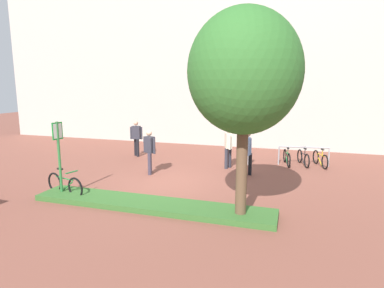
# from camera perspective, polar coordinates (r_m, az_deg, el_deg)

# --- Properties ---
(ground_plane) EXTENTS (60.00, 60.00, 0.00)m
(ground_plane) POSITION_cam_1_polar(r_m,az_deg,el_deg) (11.57, -4.73, -6.76)
(ground_plane) COLOR brown
(building_facade) EXTENTS (28.00, 1.20, 10.00)m
(building_facade) POSITION_cam_1_polar(r_m,az_deg,el_deg) (18.84, 4.66, 15.19)
(building_facade) COLOR #B2ADA3
(building_facade) RESTS_ON ground
(planter_strip) EXTENTS (7.00, 1.10, 0.16)m
(planter_strip) POSITION_cam_1_polar(r_m,az_deg,el_deg) (9.33, -7.43, -10.56)
(planter_strip) COLOR #336028
(planter_strip) RESTS_ON ground
(tree_sidewalk) EXTENTS (2.73, 2.73, 5.21)m
(tree_sidewalk) POSITION_cam_1_polar(r_m,az_deg,el_deg) (7.93, 9.24, 12.34)
(tree_sidewalk) COLOR brown
(tree_sidewalk) RESTS_ON ground
(parking_sign_post) EXTENTS (0.09, 0.36, 2.33)m
(parking_sign_post) POSITION_cam_1_polar(r_m,az_deg,el_deg) (10.52, -22.52, -0.67)
(parking_sign_post) COLOR #2D7238
(parking_sign_post) RESTS_ON ground
(bike_at_sign) EXTENTS (1.64, 0.56, 0.86)m
(bike_at_sign) POSITION_cam_1_polar(r_m,az_deg,el_deg) (10.85, -21.58, -6.70)
(bike_at_sign) COLOR black
(bike_at_sign) RESTS_ON ground
(bike_rack_cluster) EXTENTS (2.09, 1.65, 0.83)m
(bike_rack_cluster) POSITION_cam_1_polar(r_m,az_deg,el_deg) (14.62, 19.09, -2.27)
(bike_rack_cluster) COLOR #99999E
(bike_rack_cluster) RESTS_ON ground
(bollard_steel) EXTENTS (0.16, 0.16, 0.90)m
(bollard_steel) POSITION_cam_1_polar(r_m,az_deg,el_deg) (14.12, 10.14, -1.86)
(bollard_steel) COLOR #ADADB2
(bollard_steel) RESTS_ON ground
(person_casual_tan) EXTENTS (0.38, 0.57, 1.72)m
(person_casual_tan) POSITION_cam_1_polar(r_m,az_deg,el_deg) (13.34, 6.43, -0.14)
(person_casual_tan) COLOR #2D2D38
(person_casual_tan) RESTS_ON ground
(person_shirt_blue) EXTENTS (0.34, 0.59, 1.72)m
(person_shirt_blue) POSITION_cam_1_polar(r_m,az_deg,el_deg) (12.31, 9.76, -1.11)
(person_shirt_blue) COLOR black
(person_shirt_blue) RESTS_ON ground
(person_suited_navy) EXTENTS (0.58, 0.39, 1.72)m
(person_suited_navy) POSITION_cam_1_polar(r_m,az_deg,el_deg) (12.48, -7.53, -0.90)
(person_suited_navy) COLOR #383342
(person_suited_navy) RESTS_ON ground
(person_suited_dark) EXTENTS (0.60, 0.33, 1.72)m
(person_suited_dark) POSITION_cam_1_polar(r_m,az_deg,el_deg) (15.78, -9.82, 1.39)
(person_suited_dark) COLOR black
(person_suited_dark) RESTS_ON ground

